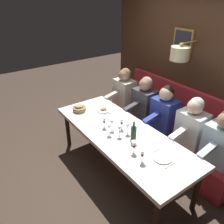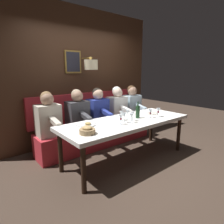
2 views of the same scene
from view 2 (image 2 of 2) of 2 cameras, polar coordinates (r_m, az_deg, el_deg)
ground_plane at (r=3.58m, az=4.32°, el=-13.99°), size 12.00×12.00×0.00m
dining_table at (r=3.34m, az=4.51°, el=-3.55°), size 0.90×2.39×0.74m
banquette_bench at (r=4.14m, az=-4.18°, el=-6.93°), size 0.52×2.59×0.45m
back_wall_panel at (r=4.39m, az=-8.79°, el=9.33°), size 0.59×3.79×2.90m
diner_nearest at (r=4.60m, az=5.87°, el=2.62°), size 0.60×0.40×0.79m
diner_near at (r=4.29m, az=1.54°, el=1.98°), size 0.60×0.40×0.79m
diner_middle at (r=3.98m, az=-4.21°, el=1.11°), size 0.60×0.40×0.79m
diner_far at (r=3.73m, az=-10.26°, el=0.18°), size 0.60×0.40×0.79m
diner_farthest at (r=3.49m, az=-18.59°, el=-1.09°), size 0.60×0.40×0.79m
place_setting_0 at (r=3.03m, az=-7.20°, el=-3.74°), size 0.24×0.33×0.05m
place_setting_1 at (r=3.89m, az=11.80°, el=-0.40°), size 0.24×0.31×0.01m
wine_glass_0 at (r=3.29m, az=2.82°, el=-0.53°), size 0.07×0.07×0.16m
wine_glass_1 at (r=3.65m, az=13.69°, el=0.40°), size 0.07×0.07×0.16m
wine_glass_2 at (r=3.38m, az=4.72°, el=-0.18°), size 0.07×0.07×0.16m
wine_glass_3 at (r=3.04m, az=2.67°, el=-1.61°), size 0.07×0.07×0.16m
wine_glass_4 at (r=3.14m, az=5.87°, el=-1.20°), size 0.07×0.07×0.16m
wine_glass_5 at (r=3.16m, az=3.67°, el=-1.07°), size 0.07×0.07×0.16m
wine_glass_6 at (r=3.28m, az=6.14°, el=-0.61°), size 0.07×0.07×0.16m
wine_glass_7 at (r=3.52m, az=11.44°, el=0.08°), size 0.07×0.07×0.16m
wine_bottle at (r=3.48m, az=7.73°, el=0.08°), size 0.08×0.08×0.30m
bread_bowl at (r=2.63m, az=-7.40°, el=-5.49°), size 0.22×0.22×0.12m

